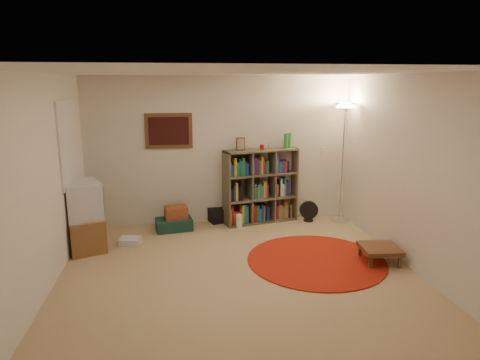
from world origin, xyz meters
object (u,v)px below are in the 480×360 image
at_px(bookshelf, 259,187).
at_px(side_table, 380,249).
at_px(tv_stand, 84,217).
at_px(floor_lamp, 345,124).
at_px(suitcase, 174,224).
at_px(floor_fan, 309,211).

distance_m(bookshelf, side_table, 2.38).
relative_size(tv_stand, side_table, 1.90).
relative_size(bookshelf, floor_lamp, 0.74).
xyz_separation_m(floor_lamp, suitcase, (-2.89, -0.03, -1.61)).
distance_m(floor_fan, side_table, 1.89).
bearing_deg(tv_stand, suitcase, 5.15).
xyz_separation_m(bookshelf, side_table, (1.28, -1.97, -0.43)).
distance_m(floor_fan, suitcase, 2.34).
bearing_deg(floor_fan, floor_lamp, 1.12).
distance_m(tv_stand, suitcase, 1.49).
distance_m(floor_lamp, tv_stand, 4.39).
xyz_separation_m(bookshelf, tv_stand, (-2.76, -0.87, -0.13)).
distance_m(bookshelf, floor_fan, 0.97).
xyz_separation_m(floor_fan, suitcase, (-2.34, -0.10, -0.09)).
height_order(bookshelf, floor_fan, bookshelf).
bearing_deg(floor_lamp, suitcase, -179.38).
relative_size(bookshelf, suitcase, 2.43).
height_order(floor_fan, side_table, floor_fan).
relative_size(floor_fan, side_table, 0.69).
distance_m(suitcase, side_table, 3.26).
height_order(bookshelf, floor_lamp, floor_lamp).
bearing_deg(bookshelf, tv_stand, -175.30).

